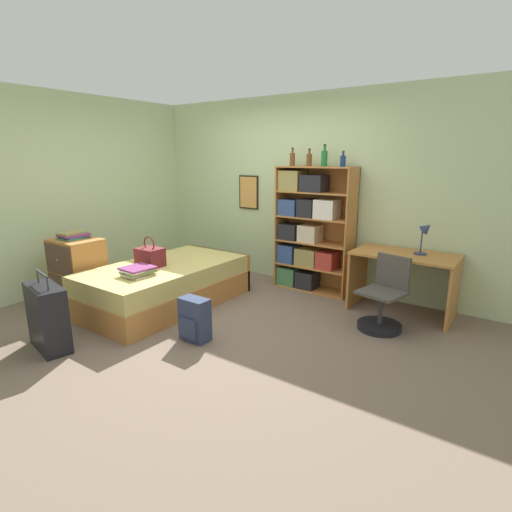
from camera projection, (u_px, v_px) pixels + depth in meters
ground_plane at (210, 317)px, 4.55m from camera, size 14.00×14.00×0.00m
wall_back at (292, 191)px, 5.64m from camera, size 10.00×0.09×2.60m
wall_left at (83, 192)px, 5.52m from camera, size 0.06×10.00×2.60m
bed at (167, 284)px, 4.91m from camera, size 1.10×2.01×0.51m
handbag at (150, 257)px, 4.73m from camera, size 0.30×0.23×0.36m
book_stack_on_bed at (138, 271)px, 4.37m from camera, size 0.32×0.37×0.10m
suitcase at (48, 317)px, 3.75m from camera, size 0.58×0.34×0.75m
dresser at (78, 271)px, 4.92m from camera, size 0.59×0.49×0.81m
magazine_pile_on_dresser at (73, 235)px, 4.85m from camera, size 0.31×0.34×0.08m
bookcase at (307, 231)px, 5.36m from camera, size 1.04×0.36×1.66m
bottle_green at (292, 159)px, 5.26m from camera, size 0.07×0.07×0.24m
bottle_brown at (309, 159)px, 5.14m from camera, size 0.07×0.07×0.22m
bottle_clear at (324, 158)px, 4.99m from camera, size 0.08×0.08×0.27m
bottle_blue at (343, 161)px, 4.89m from camera, size 0.07×0.07×0.19m
desk at (403, 272)px, 4.58m from camera, size 1.13×0.65×0.71m
desk_lamp at (425, 233)px, 4.41m from camera, size 0.19×0.14×0.39m
desk_chair at (383, 306)px, 4.20m from camera, size 0.50×0.50×0.77m
backpack at (194, 320)px, 3.94m from camera, size 0.30×0.20×0.43m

